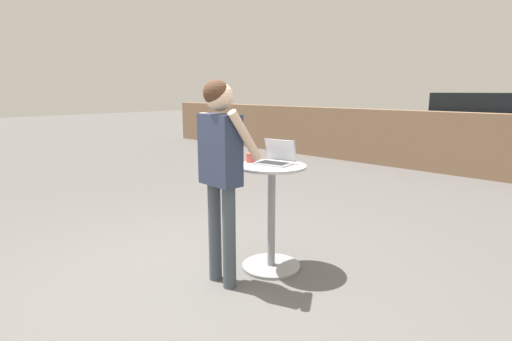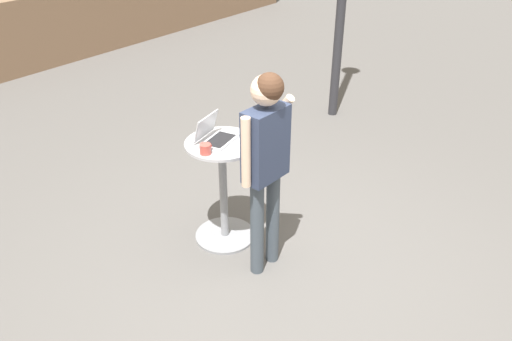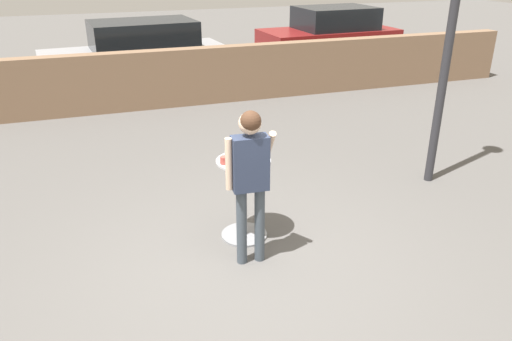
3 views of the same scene
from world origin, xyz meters
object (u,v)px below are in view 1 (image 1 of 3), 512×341
object	(u,v)px
cafe_table	(271,212)
coffee_mug	(251,158)
parked_car_near_street	(486,127)
laptop	(276,159)
standing_person	(220,158)

from	to	relation	value
cafe_table	coffee_mug	distance (m)	0.54
cafe_table	parked_car_near_street	xyz separation A→B (m)	(-0.24, 7.64, 0.26)
laptop	standing_person	xyz separation A→B (m)	(-0.09, -0.58, 0.06)
cafe_table	laptop	distance (m)	0.49
coffee_mug	laptop	bearing A→B (deg)	23.50
standing_person	parked_car_near_street	world-z (taller)	standing_person
standing_person	laptop	bearing A→B (deg)	81.45
parked_car_near_street	standing_person	bearing A→B (deg)	-89.00
cafe_table	laptop	world-z (taller)	laptop
cafe_table	standing_person	bearing A→B (deg)	-100.50
cafe_table	standing_person	xyz separation A→B (m)	(-0.10, -0.52, 0.55)
parked_car_near_street	coffee_mug	bearing A→B (deg)	-89.93
cafe_table	laptop	xyz separation A→B (m)	(-0.01, 0.06, 0.49)
laptop	parked_car_near_street	distance (m)	7.58
laptop	parked_car_near_street	size ratio (longest dim) A/B	0.08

